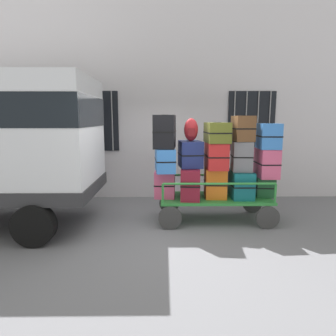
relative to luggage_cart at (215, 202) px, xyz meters
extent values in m
plane|color=slate|center=(-1.00, -0.48, -0.39)|extent=(40.00, 40.00, 0.00)
cube|color=silver|center=(-1.00, 1.97, 2.11)|extent=(12.00, 0.30, 5.00)
cube|color=black|center=(-2.80, 1.80, 1.61)|extent=(1.20, 0.04, 1.50)
cylinder|color=gray|center=(-3.25, 1.76, 1.61)|extent=(0.03, 0.03, 1.50)
cylinder|color=gray|center=(-2.95, 1.76, 1.61)|extent=(0.03, 0.03, 1.50)
cylinder|color=gray|center=(-2.65, 1.76, 1.61)|extent=(0.03, 0.03, 1.50)
cylinder|color=gray|center=(-2.35, 1.76, 1.61)|extent=(0.03, 0.03, 1.50)
cube|color=black|center=(1.20, 1.80, 1.61)|extent=(1.20, 0.04, 1.50)
cylinder|color=gray|center=(0.75, 1.76, 1.61)|extent=(0.03, 0.03, 1.50)
cylinder|color=gray|center=(1.05, 1.76, 1.61)|extent=(0.03, 0.03, 1.50)
cylinder|color=gray|center=(1.35, 1.76, 1.61)|extent=(0.03, 0.03, 1.50)
cylinder|color=gray|center=(1.65, 1.76, 1.61)|extent=(0.03, 0.03, 1.50)
cylinder|color=black|center=(-3.15, -1.20, -0.04)|extent=(0.70, 0.22, 0.70)
cube|color=#2D8438|center=(0.00, 0.00, 0.08)|extent=(2.20, 0.95, 0.05)
cylinder|color=#383838|center=(0.92, -0.50, -0.17)|extent=(0.44, 0.06, 0.44)
cylinder|color=#383838|center=(0.92, 0.50, -0.17)|extent=(0.44, 0.06, 0.44)
cylinder|color=#383838|center=(-0.92, -0.50, -0.17)|extent=(0.44, 0.06, 0.44)
cylinder|color=#383838|center=(-0.92, 0.50, -0.17)|extent=(0.44, 0.06, 0.44)
cylinder|color=#2D8438|center=(1.06, -0.44, 0.29)|extent=(0.04, 0.04, 0.37)
cylinder|color=#2D8438|center=(1.06, 0.44, 0.29)|extent=(0.04, 0.04, 0.37)
cylinder|color=#2D8438|center=(-1.06, -0.44, 0.29)|extent=(0.04, 0.04, 0.37)
cylinder|color=#2D8438|center=(-1.06, 0.44, 0.29)|extent=(0.04, 0.04, 0.37)
cylinder|color=#2D8438|center=(0.00, -0.44, 0.47)|extent=(2.12, 0.04, 0.04)
cylinder|color=#2D8438|center=(0.00, 0.44, 0.47)|extent=(2.12, 0.04, 0.04)
cube|color=#CC4C72|center=(-1.02, 0.04, 0.37)|extent=(0.43, 0.48, 0.54)
cube|color=black|center=(-1.02, 0.04, 0.37)|extent=(0.44, 0.49, 0.02)
cube|color=black|center=(-1.02, 0.04, 0.63)|extent=(0.14, 0.04, 0.02)
cube|color=#3372C6|center=(-1.02, -0.02, 0.87)|extent=(0.42, 0.76, 0.46)
cube|color=black|center=(-1.02, -0.02, 0.87)|extent=(0.43, 0.77, 0.02)
cube|color=black|center=(-1.02, -0.02, 1.09)|extent=(0.13, 0.04, 0.02)
cube|color=black|center=(-1.02, -0.03, 1.42)|extent=(0.45, 0.67, 0.64)
cube|color=black|center=(-1.02, -0.03, 1.42)|extent=(0.46, 0.68, 0.02)
cube|color=black|center=(-1.02, -0.03, 1.74)|extent=(0.14, 0.04, 0.02)
cube|color=maroon|center=(-0.51, -0.02, 0.40)|extent=(0.43, 0.82, 0.61)
cube|color=black|center=(-0.51, -0.02, 0.40)|extent=(0.45, 0.83, 0.02)
cube|color=black|center=(-0.51, -0.02, 0.70)|extent=(0.13, 0.04, 0.02)
cube|color=navy|center=(-0.51, 0.04, 0.98)|extent=(0.47, 0.60, 0.52)
cube|color=black|center=(-0.51, 0.04, 0.98)|extent=(0.49, 0.61, 0.02)
cube|color=black|center=(-0.51, 0.04, 1.23)|extent=(0.15, 0.04, 0.02)
cube|color=orange|center=(0.00, 0.03, 0.39)|extent=(0.44, 0.59, 0.58)
cube|color=black|center=(0.00, 0.03, 0.39)|extent=(0.45, 0.60, 0.02)
cube|color=black|center=(0.00, 0.03, 0.68)|extent=(0.14, 0.04, 0.02)
cube|color=#B21E1E|center=(0.00, -0.01, 0.95)|extent=(0.39, 0.65, 0.51)
cube|color=black|center=(0.00, -0.01, 0.95)|extent=(0.40, 0.66, 0.02)
cube|color=black|center=(0.00, -0.01, 1.20)|extent=(0.14, 0.03, 0.02)
cube|color=#4C5119|center=(0.00, -0.03, 1.41)|extent=(0.45, 0.67, 0.39)
cube|color=black|center=(0.00, -0.03, 1.41)|extent=(0.46, 0.68, 0.02)
cube|color=black|center=(0.00, -0.03, 1.59)|extent=(0.15, 0.04, 0.02)
cube|color=#0F5960|center=(0.51, 0.03, 0.37)|extent=(0.42, 0.73, 0.53)
cube|color=black|center=(0.51, 0.03, 0.37)|extent=(0.43, 0.74, 0.02)
cube|color=black|center=(0.51, 0.03, 0.63)|extent=(0.15, 0.03, 0.02)
cube|color=slate|center=(0.51, 0.01, 0.94)|extent=(0.41, 0.49, 0.59)
cube|color=black|center=(0.51, 0.01, 0.94)|extent=(0.42, 0.50, 0.02)
cube|color=black|center=(0.51, 0.01, 1.22)|extent=(0.13, 0.04, 0.02)
cube|color=brown|center=(0.51, -0.01, 1.48)|extent=(0.39, 0.47, 0.49)
cube|color=black|center=(0.51, -0.01, 1.48)|extent=(0.41, 0.48, 0.02)
cube|color=black|center=(0.51, -0.01, 1.72)|extent=(0.13, 0.04, 0.02)
cube|color=#194C28|center=(1.02, 0.02, 0.30)|extent=(0.39, 0.33, 0.40)
cube|color=black|center=(1.02, 0.02, 0.30)|extent=(0.40, 0.34, 0.02)
cube|color=black|center=(1.02, 0.02, 0.50)|extent=(0.13, 0.04, 0.02)
cube|color=#CC4C72|center=(1.02, 0.00, 0.80)|extent=(0.37, 0.57, 0.57)
cube|color=black|center=(1.02, 0.00, 0.80)|extent=(0.38, 0.58, 0.02)
cube|color=black|center=(1.02, 0.00, 1.08)|extent=(0.13, 0.03, 0.02)
cube|color=#3372C6|center=(1.02, -0.02, 1.33)|extent=(0.41, 0.56, 0.49)
cube|color=black|center=(1.02, -0.02, 1.33)|extent=(0.42, 0.57, 0.02)
cube|color=black|center=(1.02, -0.02, 1.58)|extent=(0.14, 0.04, 0.02)
ellipsoid|color=maroon|center=(-0.51, -0.04, 1.46)|extent=(0.27, 0.19, 0.44)
cube|color=maroon|center=(-0.51, -0.13, 1.42)|extent=(0.14, 0.06, 0.15)
camera|label=1|loc=(-1.03, -5.77, 1.67)|focal=31.35mm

